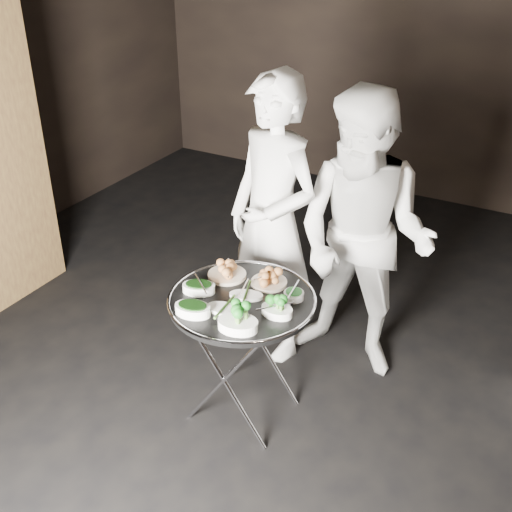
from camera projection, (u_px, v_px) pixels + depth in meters
The scene contains 16 objects.
floor at pixel (266, 425), 3.63m from camera, with size 6.00×7.00×0.05m, color black.
wall_back at pixel (460, 40), 5.57m from camera, with size 6.00×0.05×3.00m, color black.
tray_stand at pixel (243, 352), 3.50m from camera, with size 0.51×0.43×0.75m.
serving_tray at pixel (242, 300), 3.33m from camera, with size 0.78×0.78×0.04m.
potato_plate_a at pixel (227, 271), 3.50m from camera, with size 0.21×0.21×0.08m.
potato_plate_b at pixel (269, 279), 3.44m from camera, with size 0.20×0.20×0.07m.
greens_bowl at pixel (294, 294), 3.31m from camera, with size 0.11×0.11×0.06m.
asparagus_plate_a at pixel (246, 294), 3.33m from camera, with size 0.20×0.15×0.04m.
asparagus_plate_b at pixel (225, 308), 3.22m from camera, with size 0.20×0.12×0.04m.
spinach_bowl_a at pixel (199, 287), 3.37m from camera, with size 0.20×0.17×0.07m.
spinach_bowl_b at pixel (193, 308), 3.19m from camera, with size 0.20×0.15×0.08m.
broccoli_bowl_a at pixel (277, 309), 3.19m from camera, with size 0.17×0.12×0.07m.
broccoli_bowl_b at pixel (238, 322), 3.08m from camera, with size 0.23×0.18×0.08m.
serving_utensils at pixel (251, 285), 3.35m from camera, with size 0.59×0.43×0.01m.
waiter_left at pixel (273, 222), 3.82m from camera, with size 0.65×0.43×1.79m, color silver.
waiter_right at pixel (363, 240), 3.67m from camera, with size 0.85×0.66×1.75m, color silver.
Camera 1 is at (1.26, -2.38, 2.60)m, focal length 45.00 mm.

